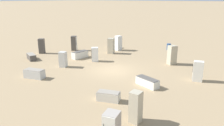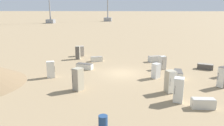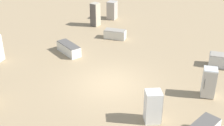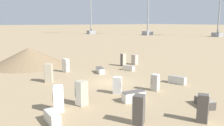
{
  "view_description": "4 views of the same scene",
  "coord_description": "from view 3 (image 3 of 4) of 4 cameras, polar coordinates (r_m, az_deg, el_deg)",
  "views": [
    {
      "loc": [
        15.53,
        11.65,
        6.52
      ],
      "look_at": [
        0.09,
        -0.02,
        0.74
      ],
      "focal_mm": 35.0,
      "sensor_mm": 36.0,
      "label": 1
    },
    {
      "loc": [
        -22.53,
        -0.64,
        6.81
      ],
      "look_at": [
        0.31,
        1.13,
        1.04
      ],
      "focal_mm": 35.0,
      "sensor_mm": 36.0,
      "label": 2
    },
    {
      "loc": [
        -11.24,
        -8.7,
        8.58
      ],
      "look_at": [
        -0.48,
        -0.51,
        1.61
      ],
      "focal_mm": 50.0,
      "sensor_mm": 36.0,
      "label": 3
    },
    {
      "loc": [
        -11.83,
        -18.55,
        6.19
      ],
      "look_at": [
        0.86,
        0.86,
        1.84
      ],
      "focal_mm": 35.0,
      "sensor_mm": 36.0,
      "label": 4
    }
  ],
  "objects": [
    {
      "name": "discarded_fridge_0",
      "position": [
        22.1,
        0.55,
        5.31
      ],
      "size": [
        1.16,
        1.64,
        0.63
      ],
      "rotation": [
        0.0,
        0.0,
        3.5
      ],
      "color": "beige",
      "rests_on": "ground_plane"
    },
    {
      "name": "discarded_fridge_3",
      "position": [
        19.29,
        19.81,
        0.38
      ],
      "size": [
        1.25,
        1.85,
        0.76
      ],
      "rotation": [
        0.0,
        0.0,
        3.46
      ],
      "color": "silver",
      "rests_on": "ground_plane"
    },
    {
      "name": "discarded_fridge_5",
      "position": [
        13.68,
        7.51,
        -7.9
      ],
      "size": [
        0.92,
        0.93,
        1.5
      ],
      "rotation": [
        0.0,
        0.0,
        3.88
      ],
      "color": "white",
      "rests_on": "ground_plane"
    },
    {
      "name": "discarded_fridge_1",
      "position": [
        25.91,
        0.03,
        9.64
      ],
      "size": [
        0.92,
        0.84,
        1.46
      ],
      "rotation": [
        0.0,
        0.0,
        4.96
      ],
      "color": "#A89E93",
      "rests_on": "ground_plane"
    },
    {
      "name": "discarded_fridge_11",
      "position": [
        19.99,
        -7.91,
        2.61
      ],
      "size": [
        1.15,
        2.01,
        0.65
      ],
      "rotation": [
        0.0,
        0.0,
        2.88
      ],
      "color": "silver",
      "rests_on": "ground_plane"
    },
    {
      "name": "ground_plane",
      "position": [
        16.61,
        -0.39,
        -3.83
      ],
      "size": [
        1000.0,
        1000.0,
        0.0
      ],
      "primitive_type": "plane",
      "color": "#9E8460"
    },
    {
      "name": "discarded_fridge_10",
      "position": [
        24.36,
        -3.08,
        8.85
      ],
      "size": [
        0.67,
        0.59,
        1.79
      ],
      "rotation": [
        0.0,
        0.0,
        1.62
      ],
      "color": "#B2A88E",
      "rests_on": "ground_plane"
    },
    {
      "name": "discarded_fridge_8",
      "position": [
        15.96,
        17.31,
        -3.43
      ],
      "size": [
        0.83,
        0.83,
        1.52
      ],
      "rotation": [
        0.0,
        0.0,
        1.98
      ],
      "color": "silver",
      "rests_on": "ground_plane"
    }
  ]
}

